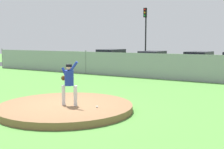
{
  "coord_description": "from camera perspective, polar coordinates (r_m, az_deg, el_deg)",
  "views": [
    {
      "loc": [
        6.85,
        -8.1,
        2.54
      ],
      "look_at": [
        0.23,
        2.89,
        1.05
      ],
      "focal_mm": 47.17,
      "sensor_mm": 36.0,
      "label": 1
    }
  ],
  "objects": [
    {
      "name": "pitcher_youth",
      "position": [
        10.5,
        -8.35,
        -1.11
      ],
      "size": [
        0.78,
        0.32,
        1.59
      ],
      "color": "silver",
      "rests_on": "pitchers_mound"
    },
    {
      "name": "parked_car_charcoal",
      "position": [
        23.93,
        16.45,
        2.22
      ],
      "size": [
        2.03,
        4.46,
        1.68
      ],
      "color": "#232328",
      "rests_on": "ground_plane"
    },
    {
      "name": "pitchers_mound",
      "position": [
        10.88,
        -8.98,
        -6.32
      ],
      "size": [
        4.88,
        4.88,
        0.24
      ],
      "primitive_type": "cylinder",
      "color": "brown",
      "rests_on": "ground_plane"
    },
    {
      "name": "traffic_light_near",
      "position": [
        29.1,
        6.5,
        9.09
      ],
      "size": [
        0.28,
        0.46,
        5.65
      ],
      "color": "black",
      "rests_on": "ground_plane"
    },
    {
      "name": "ground_plane",
      "position": [
        15.88,
        5.09,
        -2.6
      ],
      "size": [
        80.0,
        80.0,
        0.0
      ],
      "primitive_type": "plane",
      "color": "#4C8438"
    },
    {
      "name": "baseball",
      "position": [
        10.17,
        -2.92,
        -6.27
      ],
      "size": [
        0.07,
        0.07,
        0.07
      ],
      "primitive_type": "sphere",
      "color": "white",
      "rests_on": "pitchers_mound"
    },
    {
      "name": "parked_car_white",
      "position": [
        24.61,
        7.83,
        2.51
      ],
      "size": [
        1.89,
        4.19,
        1.67
      ],
      "color": "silver",
      "rests_on": "ground_plane"
    },
    {
      "name": "chainlink_fence",
      "position": [
        19.42,
        10.3,
        1.52
      ],
      "size": [
        31.97,
        0.07,
        1.79
      ],
      "color": "gray",
      "rests_on": "ground_plane"
    },
    {
      "name": "asphalt_strip",
      "position": [
        23.75,
        14.12,
        0.3
      ],
      "size": [
        44.0,
        7.0,
        0.01
      ],
      "primitive_type": "cube",
      "color": "#2B2B2D",
      "rests_on": "ground_plane"
    },
    {
      "name": "parked_car_slate",
      "position": [
        26.71,
        -0.15,
        2.97
      ],
      "size": [
        1.88,
        4.76,
        1.74
      ],
      "color": "slate",
      "rests_on": "ground_plane"
    }
  ]
}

